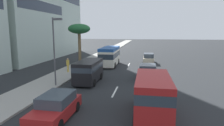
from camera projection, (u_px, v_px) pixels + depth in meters
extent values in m
plane|color=#26282B|center=(131.00, 61.00, 35.48)|extent=(198.00, 198.00, 0.00)
cube|color=#9E9B93|center=(92.00, 59.00, 36.70)|extent=(162.00, 3.59, 0.15)
cube|color=silver|center=(115.00, 92.00, 17.40)|extent=(3.20, 0.16, 0.01)
cube|color=silver|center=(129.00, 65.00, 31.43)|extent=(3.20, 0.16, 0.01)
cube|color=white|center=(147.00, 74.00, 21.71)|extent=(4.19, 1.87, 0.85)
cube|color=#38424C|center=(148.00, 68.00, 21.38)|extent=(2.31, 1.72, 0.69)
cylinder|color=black|center=(140.00, 74.00, 23.16)|extent=(0.64, 0.22, 0.64)
cylinder|color=black|center=(155.00, 74.00, 22.87)|extent=(0.64, 0.22, 0.64)
cylinder|color=black|center=(139.00, 79.00, 20.64)|extent=(0.64, 0.22, 0.64)
cylinder|color=black|center=(156.00, 80.00, 20.35)|extent=(0.64, 0.22, 0.64)
cube|color=#A51E1E|center=(56.00, 110.00, 11.92)|extent=(4.33, 1.84, 0.74)
cube|color=#38424C|center=(57.00, 98.00, 12.02)|extent=(2.38, 1.69, 0.61)
cylinder|color=black|center=(59.00, 125.00, 10.51)|extent=(0.64, 0.22, 0.64)
cylinder|color=black|center=(31.00, 123.00, 10.79)|extent=(0.64, 0.22, 0.64)
cylinder|color=black|center=(77.00, 106.00, 13.12)|extent=(0.64, 0.22, 0.64)
cylinder|color=black|center=(53.00, 105.00, 13.40)|extent=(0.64, 0.22, 0.64)
cube|color=black|center=(89.00, 71.00, 20.42)|extent=(4.89, 1.98, 2.10)
cube|color=#2D3842|center=(89.00, 66.00, 20.34)|extent=(4.90, 1.99, 0.50)
cylinder|color=black|center=(94.00, 83.00, 18.97)|extent=(0.72, 0.24, 0.72)
cylinder|color=black|center=(76.00, 82.00, 19.29)|extent=(0.72, 0.24, 0.72)
cylinder|color=black|center=(101.00, 76.00, 21.82)|extent=(0.72, 0.24, 0.72)
cylinder|color=black|center=(85.00, 75.00, 22.14)|extent=(0.72, 0.24, 0.72)
cube|color=beige|center=(148.00, 60.00, 32.93)|extent=(4.49, 1.72, 0.82)
cube|color=#38424C|center=(149.00, 55.00, 32.59)|extent=(2.47, 1.58, 0.67)
cylinder|color=black|center=(144.00, 60.00, 34.46)|extent=(0.64, 0.22, 0.64)
cylinder|color=black|center=(153.00, 60.00, 34.19)|extent=(0.64, 0.22, 0.64)
cylinder|color=black|center=(144.00, 62.00, 31.75)|extent=(0.64, 0.22, 0.64)
cylinder|color=black|center=(154.00, 63.00, 31.48)|extent=(0.64, 0.22, 0.64)
cube|color=#A51E1E|center=(153.00, 95.00, 12.11)|extent=(5.08, 2.06, 2.38)
cube|color=#2D3842|center=(153.00, 87.00, 12.02)|extent=(5.09, 2.07, 0.57)
cylinder|color=black|center=(138.00, 102.00, 13.92)|extent=(0.72, 0.24, 0.72)
cylinder|color=black|center=(166.00, 103.00, 13.59)|extent=(0.72, 0.24, 0.72)
cylinder|color=black|center=(135.00, 121.00, 10.96)|extent=(0.72, 0.24, 0.72)
cylinder|color=black|center=(171.00, 123.00, 10.63)|extent=(0.72, 0.24, 0.72)
cube|color=silver|center=(110.00, 57.00, 30.39)|extent=(6.71, 2.25, 2.22)
cube|color=#1E4C93|center=(110.00, 49.00, 30.18)|extent=(6.71, 2.25, 0.42)
cube|color=#28333D|center=(110.00, 54.00, 30.33)|extent=(6.72, 2.25, 0.74)
cylinder|color=black|center=(115.00, 65.00, 28.47)|extent=(0.84, 0.26, 0.84)
cylinder|color=black|center=(100.00, 65.00, 28.83)|extent=(0.84, 0.26, 0.84)
cylinder|color=black|center=(118.00, 61.00, 32.25)|extent=(0.84, 0.26, 0.84)
cylinder|color=black|center=(106.00, 61.00, 32.61)|extent=(0.84, 0.26, 0.84)
cylinder|color=gold|center=(68.00, 69.00, 24.89)|extent=(0.14, 0.14, 0.86)
cylinder|color=gold|center=(68.00, 69.00, 25.05)|extent=(0.14, 0.14, 0.86)
cube|color=gold|center=(68.00, 63.00, 24.84)|extent=(0.32, 0.38, 0.68)
sphere|color=tan|center=(68.00, 59.00, 24.77)|extent=(0.23, 0.23, 0.23)
cylinder|color=brown|center=(80.00, 48.00, 30.73)|extent=(0.46, 0.46, 5.04)
ellipsoid|color=#236033|center=(79.00, 29.00, 30.24)|extent=(3.42, 3.42, 1.54)
cylinder|color=#4C4C51|center=(54.00, 52.00, 18.36)|extent=(0.14, 0.14, 6.41)
cube|color=#4C4C51|center=(57.00, 19.00, 17.79)|extent=(0.24, 0.90, 0.20)
cube|color=#2D3847|center=(44.00, 7.00, 33.55)|extent=(14.52, 0.08, 1.75)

